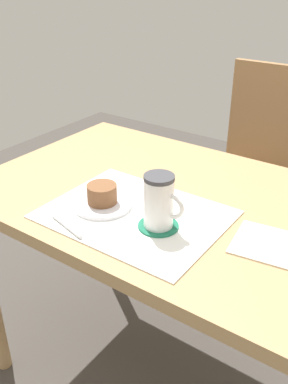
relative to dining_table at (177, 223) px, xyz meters
The scene contains 10 objects.
ground_plane 0.66m from the dining_table, ahead, with size 4.40×4.40×0.02m, color #47423D.
dining_table is the anchor object (origin of this frame).
wooden_chair 0.74m from the dining_table, 93.11° to the left, with size 0.42×0.42×0.95m.
placemat 0.17m from the dining_table, 105.57° to the right, with size 0.45×0.35×0.00m, color white.
pastry_plate 0.23m from the dining_table, 129.58° to the right, with size 0.16×0.16×0.01m, color white.
pastry 0.25m from the dining_table, 129.58° to the right, with size 0.08×0.08×0.05m, color brown.
coffee_coaster 0.19m from the dining_table, 75.30° to the right, with size 0.10×0.10×0.01m, color #196B4C.
coffee_mug 0.23m from the dining_table, 74.55° to the right, with size 0.11×0.07×0.13m.
teaspoon 0.34m from the dining_table, 115.10° to the right, with size 0.01×0.01×0.13m, color silver.
paper_napkin 0.31m from the dining_table, 14.63° to the right, with size 0.15×0.15×0.00m, color silver.
Camera 1 is at (0.52, -0.90, 1.31)m, focal length 40.00 mm.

